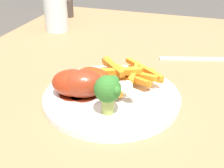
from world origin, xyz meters
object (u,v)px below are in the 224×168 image
Objects in this scene: broccoli_floret_front at (108,90)px; chicken_drumstick_extra at (75,83)px; dinner_plate at (112,96)px; chicken_drumstick_near at (85,84)px; water_glass at (55,8)px; dining_table at (126,143)px; fork at (200,59)px; carrot_fries_pile at (126,74)px; chicken_drumstick_far at (94,82)px; pepper_shaker at (69,8)px.

broccoli_floret_front is 0.09m from chicken_drumstick_extra.
dinner_plate is 1.92× the size of chicken_drumstick_near.
water_glass is (-0.38, -0.29, 0.01)m from broccoli_floret_front.
broccoli_floret_front is at bearing -16.22° from dining_table.
chicken_drumstick_extra is 0.67× the size of fork.
chicken_drumstick_near is 0.42m from water_glass.
carrot_fries_pile is 1.02× the size of water_glass.
chicken_drumstick_far is at bearing -141.96° from fork.
chicken_drumstick_far reaches higher than dining_table.
broccoli_floret_front reaches higher than chicken_drumstick_far.
pepper_shaker is at bearing 136.50° from fork.
chicken_drumstick_far is 0.04m from chicken_drumstick_extra.
pepper_shaker is at bearing -168.91° from water_glass.
chicken_drumstick_far reaches higher than dinner_plate.
broccoli_floret_front reaches higher than pepper_shaker.
dining_table is 0.11m from dinner_plate.
dining_table is at bearing 102.76° from chicken_drumstick_extra.
dinner_plate is 0.08m from broccoli_floret_front.
broccoli_floret_front is at bearing -0.24° from carrot_fries_pile.
pepper_shaker reaches higher than dining_table.
broccoli_floret_front reaches higher than chicken_drumstick_near.
chicken_drumstick_extra is at bearing 26.55° from pepper_shaker.
dinner_plate is 1.82× the size of carrot_fries_pile.
fork is (-0.23, 0.14, -0.00)m from dinner_plate.
fork is (-0.25, 0.21, -0.03)m from chicken_drumstick_extra.
water_glass is (-0.33, -0.31, 0.16)m from dining_table.
pepper_shaker is (-0.14, -0.03, -0.04)m from water_glass.
chicken_drumstick_far is at bearing -84.59° from dining_table.
fork is at bearing 143.62° from chicken_drumstick_near.
chicken_drumstick_extra is at bearing 32.03° from water_glass.
dining_table is 9.35× the size of chicken_drumstick_near.
broccoli_floret_front is 0.53× the size of chicken_drumstick_far.
chicken_drumstick_far is at bearing -77.31° from dinner_plate.
dinner_plate is at bearing -92.46° from dining_table.
dinner_plate is 1.85× the size of water_glass.
pepper_shaker is (-0.49, -0.26, -0.01)m from chicken_drumstick_near.
chicken_drumstick_far is (-0.01, 0.01, -0.00)m from chicken_drumstick_near.
dinner_plate is 3.74× the size of broccoli_floret_front.
chicken_drumstick_far is 0.55m from pepper_shaker.
dining_table is 9.00× the size of water_glass.
pepper_shaker is (-0.53, -0.32, -0.02)m from broccoli_floret_front.
dining_table is 0.15m from chicken_drumstick_near.
pepper_shaker is (-0.47, -0.31, 0.02)m from dinner_plate.
chicken_drumstick_near is at bearing 28.36° from pepper_shaker.
dinner_plate is at bearing -167.64° from broccoli_floret_front.
chicken_drumstick_near is 0.68× the size of fork.
pepper_shaker is (-0.24, -0.45, 0.03)m from fork.
water_glass is 2.27× the size of pepper_shaker.
carrot_fries_pile is 2.31× the size of pepper_shaker.
dinner_plate is 0.04m from chicken_drumstick_far.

